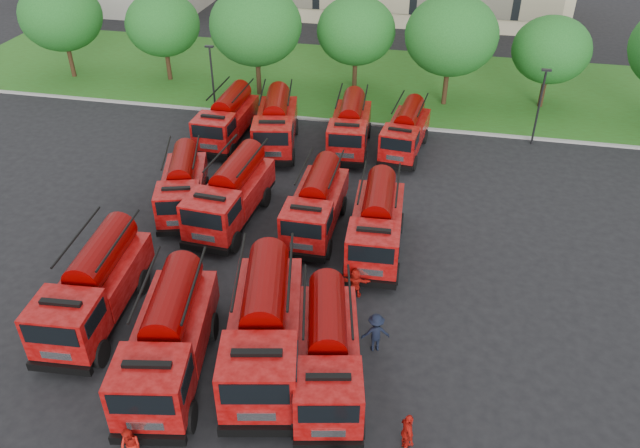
{
  "coord_description": "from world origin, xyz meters",
  "views": [
    {
      "loc": [
        5.97,
        -22.12,
        18.63
      ],
      "look_at": [
        0.81,
        2.36,
        1.8
      ],
      "focal_mm": 35.0,
      "sensor_mm": 36.0,
      "label": 1
    }
  ],
  "objects_px": {
    "fire_truck_11": "(406,131)",
    "fire_truck_0": "(95,286)",
    "fire_truck_4": "(183,185)",
    "fire_truck_3": "(327,351)",
    "fire_truck_10": "(350,126)",
    "firefighter_5": "(355,295)",
    "fire_truck_2": "(264,327)",
    "fire_truck_8": "(227,119)",
    "fire_truck_6": "(316,204)",
    "firefighter_4": "(168,305)",
    "fire_truck_9": "(276,123)",
    "firefighter_3": "(375,349)",
    "fire_truck_7": "(376,223)",
    "fire_truck_1": "(169,339)",
    "fire_truck_5": "(231,194)"
  },
  "relations": [
    {
      "from": "firefighter_5",
      "to": "fire_truck_11",
      "type": "bearing_deg",
      "value": -98.84
    },
    {
      "from": "fire_truck_4",
      "to": "fire_truck_0",
      "type": "bearing_deg",
      "value": -107.97
    },
    {
      "from": "fire_truck_0",
      "to": "firefighter_3",
      "type": "relative_size",
      "value": 4.18
    },
    {
      "from": "fire_truck_6",
      "to": "fire_truck_1",
      "type": "bearing_deg",
      "value": -107.11
    },
    {
      "from": "fire_truck_2",
      "to": "firefighter_3",
      "type": "distance_m",
      "value": 4.81
    },
    {
      "from": "fire_truck_10",
      "to": "firefighter_3",
      "type": "xyz_separation_m",
      "value": [
        4.07,
        -17.73,
        -1.55
      ]
    },
    {
      "from": "fire_truck_7",
      "to": "firefighter_4",
      "type": "bearing_deg",
      "value": -147.27
    },
    {
      "from": "fire_truck_11",
      "to": "firefighter_3",
      "type": "height_order",
      "value": "fire_truck_11"
    },
    {
      "from": "fire_truck_0",
      "to": "fire_truck_9",
      "type": "height_order",
      "value": "fire_truck_0"
    },
    {
      "from": "fire_truck_7",
      "to": "firefighter_3",
      "type": "relative_size",
      "value": 3.93
    },
    {
      "from": "fire_truck_6",
      "to": "fire_truck_10",
      "type": "height_order",
      "value": "fire_truck_10"
    },
    {
      "from": "fire_truck_3",
      "to": "fire_truck_4",
      "type": "relative_size",
      "value": 1.07
    },
    {
      "from": "fire_truck_4",
      "to": "fire_truck_8",
      "type": "relative_size",
      "value": 0.98
    },
    {
      "from": "fire_truck_10",
      "to": "firefighter_5",
      "type": "height_order",
      "value": "fire_truck_10"
    },
    {
      "from": "fire_truck_0",
      "to": "firefighter_5",
      "type": "distance_m",
      "value": 11.37
    },
    {
      "from": "fire_truck_2",
      "to": "fire_truck_4",
      "type": "distance_m",
      "value": 12.65
    },
    {
      "from": "fire_truck_0",
      "to": "fire_truck_1",
      "type": "relative_size",
      "value": 0.96
    },
    {
      "from": "fire_truck_9",
      "to": "fire_truck_6",
      "type": "bearing_deg",
      "value": -73.55
    },
    {
      "from": "firefighter_5",
      "to": "fire_truck_4",
      "type": "bearing_deg",
      "value": -33.18
    },
    {
      "from": "fire_truck_8",
      "to": "firefighter_3",
      "type": "height_order",
      "value": "fire_truck_8"
    },
    {
      "from": "fire_truck_3",
      "to": "fire_truck_8",
      "type": "bearing_deg",
      "value": 106.8
    },
    {
      "from": "fire_truck_4",
      "to": "firefighter_3",
      "type": "bearing_deg",
      "value": -52.72
    },
    {
      "from": "firefighter_5",
      "to": "firefighter_4",
      "type": "bearing_deg",
      "value": 10.9
    },
    {
      "from": "fire_truck_6",
      "to": "firefighter_4",
      "type": "xyz_separation_m",
      "value": [
        -5.23,
        -7.38,
        -1.55
      ]
    },
    {
      "from": "fire_truck_4",
      "to": "fire_truck_9",
      "type": "xyz_separation_m",
      "value": [
        2.96,
        8.41,
        0.16
      ]
    },
    {
      "from": "fire_truck_4",
      "to": "fire_truck_3",
      "type": "bearing_deg",
      "value": -62.92
    },
    {
      "from": "fire_truck_3",
      "to": "firefighter_3",
      "type": "height_order",
      "value": "fire_truck_3"
    },
    {
      "from": "fire_truck_2",
      "to": "firefighter_5",
      "type": "distance_m",
      "value": 5.79
    },
    {
      "from": "fire_truck_2",
      "to": "fire_truck_8",
      "type": "relative_size",
      "value": 1.21
    },
    {
      "from": "fire_truck_6",
      "to": "fire_truck_7",
      "type": "relative_size",
      "value": 0.95
    },
    {
      "from": "fire_truck_11",
      "to": "firefighter_3",
      "type": "distance_m",
      "value": 17.98
    },
    {
      "from": "fire_truck_0",
      "to": "fire_truck_11",
      "type": "relative_size",
      "value": 1.16
    },
    {
      "from": "fire_truck_8",
      "to": "fire_truck_11",
      "type": "height_order",
      "value": "fire_truck_8"
    },
    {
      "from": "fire_truck_7",
      "to": "firefighter_3",
      "type": "xyz_separation_m",
      "value": [
        0.92,
        -6.9,
        -1.6
      ]
    },
    {
      "from": "fire_truck_1",
      "to": "fire_truck_8",
      "type": "distance_m",
      "value": 20.49
    },
    {
      "from": "fire_truck_11",
      "to": "firefighter_4",
      "type": "height_order",
      "value": "fire_truck_11"
    },
    {
      "from": "fire_truck_8",
      "to": "firefighter_5",
      "type": "distance_m",
      "value": 17.77
    },
    {
      "from": "fire_truck_2",
      "to": "firefighter_4",
      "type": "bearing_deg",
      "value": 144.65
    },
    {
      "from": "fire_truck_5",
      "to": "firefighter_3",
      "type": "height_order",
      "value": "fire_truck_5"
    },
    {
      "from": "fire_truck_1",
      "to": "fire_truck_8",
      "type": "height_order",
      "value": "fire_truck_1"
    },
    {
      "from": "fire_truck_11",
      "to": "fire_truck_8",
      "type": "bearing_deg",
      "value": -170.49
    },
    {
      "from": "fire_truck_8",
      "to": "fire_truck_11",
      "type": "relative_size",
      "value": 1.06
    },
    {
      "from": "firefighter_5",
      "to": "fire_truck_7",
      "type": "bearing_deg",
      "value": -102.07
    },
    {
      "from": "fire_truck_0",
      "to": "fire_truck_9",
      "type": "xyz_separation_m",
      "value": [
        3.17,
        17.5,
        -0.06
      ]
    },
    {
      "from": "fire_truck_4",
      "to": "fire_truck_8",
      "type": "xyz_separation_m",
      "value": [
        -0.4,
        8.59,
        0.09
      ]
    },
    {
      "from": "fire_truck_1",
      "to": "firefighter_4",
      "type": "height_order",
      "value": "fire_truck_1"
    },
    {
      "from": "fire_truck_2",
      "to": "firefighter_4",
      "type": "relative_size",
      "value": 4.69
    },
    {
      "from": "fire_truck_7",
      "to": "firefighter_4",
      "type": "distance_m",
      "value": 10.64
    },
    {
      "from": "fire_truck_11",
      "to": "fire_truck_0",
      "type": "bearing_deg",
      "value": -116.03
    },
    {
      "from": "firefighter_3",
      "to": "firefighter_4",
      "type": "xyz_separation_m",
      "value": [
        -9.45,
        0.74,
        0.0
      ]
    }
  ]
}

